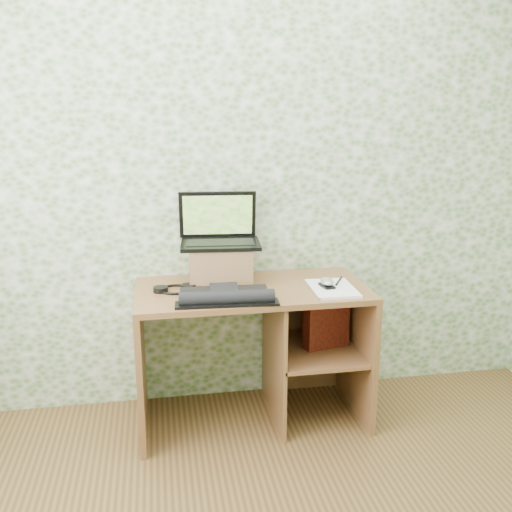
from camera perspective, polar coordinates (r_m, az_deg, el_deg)
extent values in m
plane|color=white|center=(3.15, -1.40, 8.09)|extent=(3.50, 0.00, 3.50)
cube|color=brown|center=(2.97, -0.42, -3.48)|extent=(1.20, 0.60, 0.03)
cube|color=brown|center=(3.07, -11.41, -10.67)|extent=(0.03, 0.60, 0.72)
cube|color=brown|center=(3.25, 9.95, -9.16)|extent=(0.03, 0.60, 0.72)
cube|color=brown|center=(3.13, 1.79, -9.90)|extent=(0.02, 0.56, 0.72)
cube|color=brown|center=(3.17, 5.96, -9.22)|extent=(0.46, 0.56, 0.02)
cube|color=brown|center=(3.44, 4.75, -7.62)|extent=(0.48, 0.02, 0.72)
cube|color=brown|center=(3.06, -3.55, -0.77)|extent=(0.35, 0.30, 0.20)
cube|color=black|center=(3.03, -3.58, 1.20)|extent=(0.44, 0.32, 0.02)
cube|color=black|center=(3.02, -3.56, 1.38)|extent=(0.37, 0.19, 0.00)
cube|color=black|center=(3.11, -3.87, 4.16)|extent=(0.42, 0.10, 0.26)
cube|color=#225418|center=(3.11, -3.85, 4.10)|extent=(0.38, 0.08, 0.22)
cube|color=black|center=(2.83, -3.21, -3.77)|extent=(0.44, 0.18, 0.03)
cube|color=black|center=(2.82, -3.21, -3.58)|extent=(0.15, 0.15, 0.05)
cylinder|color=black|center=(2.71, -2.92, -4.17)|extent=(0.46, 0.10, 0.07)
cube|color=black|center=(2.72, -2.90, -4.77)|extent=(0.50, 0.13, 0.01)
torus|color=black|center=(2.95, -8.13, -3.33)|extent=(0.17, 0.17, 0.01)
cylinder|color=black|center=(2.94, -9.51, -3.31)|extent=(0.08, 0.08, 0.03)
cylinder|color=black|center=(2.96, -6.76, -3.09)|extent=(0.08, 0.08, 0.03)
cube|color=white|center=(2.96, 7.65, -3.24)|extent=(0.23, 0.32, 0.01)
ellipsoid|color=#B1B1B4|center=(2.95, 7.09, -2.75)|extent=(0.08, 0.11, 0.04)
cylinder|color=black|center=(3.05, 8.29, -2.46)|extent=(0.08, 0.14, 0.01)
cube|color=maroon|center=(3.13, 7.04, -6.45)|extent=(0.26, 0.14, 0.30)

